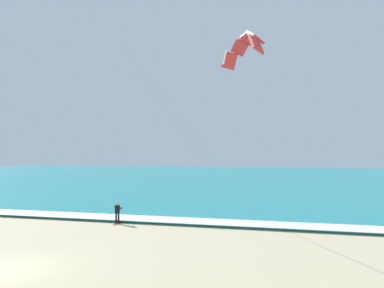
{
  "coord_description": "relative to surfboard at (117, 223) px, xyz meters",
  "views": [
    {
      "loc": [
        13.14,
        -15.19,
        5.45
      ],
      "look_at": [
        4.54,
        16.92,
        6.28
      ],
      "focal_mm": 36.07,
      "sensor_mm": 36.0,
      "label": 1
    }
  ],
  "objects": [
    {
      "name": "ground_plane",
      "position": [
        0.25,
        -12.36,
        -0.03
      ],
      "size": [
        200.0,
        200.0,
        0.0
      ],
      "primitive_type": "plane",
      "color": "#C6B78E"
    },
    {
      "name": "surf_foam",
      "position": [
        0.25,
        1.56,
        0.19
      ],
      "size": [
        200.0,
        2.68,
        0.04
      ],
      "primitive_type": "cube",
      "color": "white",
      "rests_on": "sea"
    },
    {
      "name": "sea",
      "position": [
        0.25,
        60.56,
        0.07
      ],
      "size": [
        200.0,
        120.0,
        0.2
      ],
      "primitive_type": "cube",
      "color": "teal",
      "rests_on": "ground"
    },
    {
      "name": "surfboard",
      "position": [
        0.0,
        0.0,
        0.0
      ],
      "size": [
        0.56,
        1.43,
        0.09
      ],
      "color": "#E04C38",
      "rests_on": "ground"
    },
    {
      "name": "kite_primary",
      "position": [
        9.21,
        5.64,
        14.73
      ],
      "size": [
        11.08,
        8.08,
        14.66
      ],
      "color": "red"
    },
    {
      "name": "kitesurfer",
      "position": [
        -0.0,
        0.02,
        0.91
      ],
      "size": [
        0.55,
        0.54,
        1.69
      ],
      "color": "black",
      "rests_on": "ground"
    }
  ]
}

